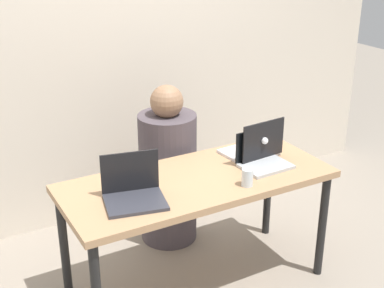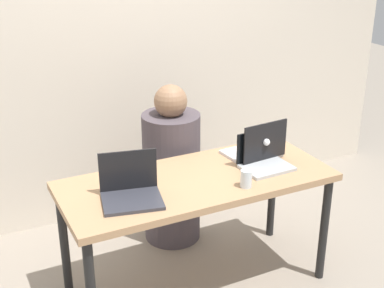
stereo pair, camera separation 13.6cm
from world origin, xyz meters
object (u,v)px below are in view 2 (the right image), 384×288
object	(u,v)px
laptop_front_right	(263,160)
laptop_front_left	(131,190)
person_at_center	(172,173)
water_glass_right	(246,180)
laptop_back_right	(256,149)

from	to	relation	value
laptop_front_right	laptop_front_left	xyz separation A→B (m)	(-0.82, -0.02, 0.01)
person_at_center	laptop_front_left	world-z (taller)	person_at_center
laptop_front_left	person_at_center	bearing A→B (deg)	63.38
laptop_front_left	water_glass_right	size ratio (longest dim) A/B	3.58
person_at_center	water_glass_right	distance (m)	0.83
laptop_front_right	laptop_back_right	size ratio (longest dim) A/B	0.88
person_at_center	laptop_front_right	bearing A→B (deg)	104.84
laptop_front_right	water_glass_right	bearing A→B (deg)	-144.38
laptop_back_right	laptop_front_left	distance (m)	0.87
laptop_front_left	water_glass_right	distance (m)	0.62
laptop_back_right	water_glass_right	distance (m)	0.40
person_at_center	laptop_front_left	xyz separation A→B (m)	(-0.51, -0.63, 0.28)
person_at_center	laptop_back_right	distance (m)	0.65
laptop_back_right	water_glass_right	size ratio (longest dim) A/B	3.36
laptop_front_left	water_glass_right	xyz separation A→B (m)	(0.60, -0.15, -0.01)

